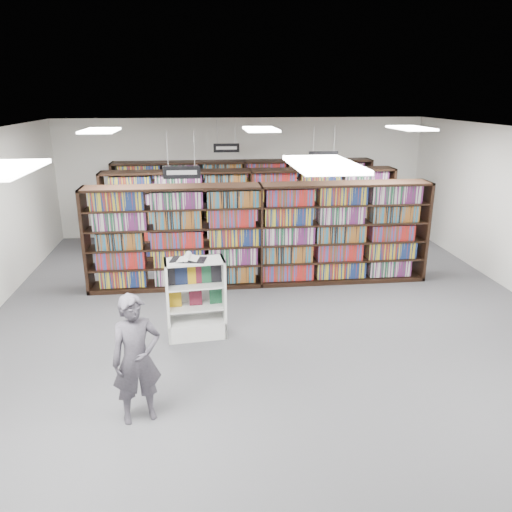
{
  "coord_description": "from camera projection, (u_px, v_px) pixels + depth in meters",
  "views": [
    {
      "loc": [
        -1.19,
        -7.76,
        3.81
      ],
      "look_at": [
        -0.26,
        0.5,
        1.1
      ],
      "focal_mm": 35.0,
      "sensor_mm": 36.0,
      "label": 1
    }
  ],
  "objects": [
    {
      "name": "floor",
      "position": [
        274.0,
        325.0,
        8.64
      ],
      "size": [
        12.0,
        12.0,
        0.0
      ],
      "primitive_type": "plane",
      "color": "#4B4A4F",
      "rests_on": "ground"
    },
    {
      "name": "ceiling",
      "position": [
        276.0,
        136.0,
        7.65
      ],
      "size": [
        10.0,
        12.0,
        0.1
      ],
      "primitive_type": "cube",
      "color": "white",
      "rests_on": "wall_back"
    },
    {
      "name": "wall_back",
      "position": [
        243.0,
        177.0,
        13.81
      ],
      "size": [
        10.0,
        0.1,
        3.2
      ],
      "primitive_type": "cube",
      "color": "white",
      "rests_on": "ground"
    },
    {
      "name": "bookshelf_row_near",
      "position": [
        260.0,
        235.0,
        10.2
      ],
      "size": [
        7.0,
        0.6,
        2.1
      ],
      "color": "black",
      "rests_on": "floor"
    },
    {
      "name": "bookshelf_row_mid",
      "position": [
        250.0,
        213.0,
        12.09
      ],
      "size": [
        7.0,
        0.6,
        2.1
      ],
      "color": "black",
      "rests_on": "floor"
    },
    {
      "name": "bookshelf_row_far",
      "position": [
        244.0,
        199.0,
        13.7
      ],
      "size": [
        7.0,
        0.6,
        2.1
      ],
      "color": "black",
      "rests_on": "floor"
    },
    {
      "name": "aisle_sign_left",
      "position": [
        182.0,
        171.0,
        8.64
      ],
      "size": [
        0.65,
        0.02,
        0.8
      ],
      "color": "#B2B2B7",
      "rests_on": "ceiling"
    },
    {
      "name": "aisle_sign_right",
      "position": [
        323.0,
        155.0,
        10.85
      ],
      "size": [
        0.65,
        0.02,
        0.8
      ],
      "color": "#B2B2B7",
      "rests_on": "ceiling"
    },
    {
      "name": "aisle_sign_center",
      "position": [
        226.0,
        147.0,
        12.52
      ],
      "size": [
        0.65,
        0.02,
        0.8
      ],
      "color": "#B2B2B7",
      "rests_on": "ceiling"
    },
    {
      "name": "troffer_front_center",
      "position": [
        323.0,
        164.0,
        4.83
      ],
      "size": [
        0.6,
        1.2,
        0.04
      ],
      "primitive_type": "cube",
      "color": "white",
      "rests_on": "ceiling"
    },
    {
      "name": "troffer_back_left",
      "position": [
        100.0,
        131.0,
        9.23
      ],
      "size": [
        0.6,
        1.2,
        0.04
      ],
      "primitive_type": "cube",
      "color": "white",
      "rests_on": "ceiling"
    },
    {
      "name": "troffer_back_center",
      "position": [
        261.0,
        129.0,
        9.55
      ],
      "size": [
        0.6,
        1.2,
        0.04
      ],
      "primitive_type": "cube",
      "color": "white",
      "rests_on": "ceiling"
    },
    {
      "name": "troffer_back_right",
      "position": [
        411.0,
        128.0,
        9.87
      ],
      "size": [
        0.6,
        1.2,
        0.04
      ],
      "primitive_type": "cube",
      "color": "white",
      "rests_on": "ceiling"
    },
    {
      "name": "endcap_display",
      "position": [
        196.0,
        309.0,
        8.14
      ],
      "size": [
        0.98,
        0.56,
        1.32
      ],
      "rotation": [
        0.0,
        0.0,
        0.09
      ],
      "color": "silver",
      "rests_on": "floor"
    },
    {
      "name": "open_book",
      "position": [
        188.0,
        258.0,
        7.83
      ],
      "size": [
        0.59,
        0.41,
        0.12
      ],
      "rotation": [
        0.0,
        0.0,
        -0.19
      ],
      "color": "black",
      "rests_on": "endcap_display"
    },
    {
      "name": "shopper",
      "position": [
        137.0,
        359.0,
        5.91
      ],
      "size": [
        0.68,
        0.55,
        1.63
      ],
      "primitive_type": "imported",
      "rotation": [
        0.0,
        0.0,
        0.3
      ],
      "color": "#49454E",
      "rests_on": "floor"
    }
  ]
}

